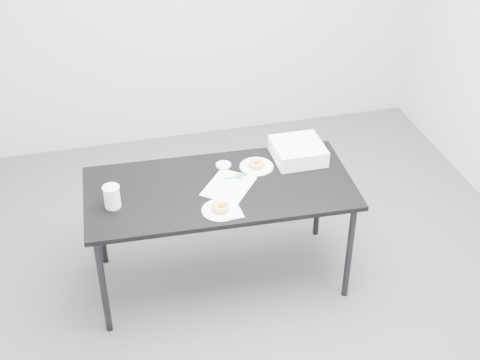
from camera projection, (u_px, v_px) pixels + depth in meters
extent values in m
plane|color=#4B4B50|center=(253.00, 280.00, 4.45)|extent=(4.00, 4.00, 0.00)
cube|color=black|center=(220.00, 188.00, 4.06)|extent=(1.66, 0.84, 0.03)
cylinder|color=black|center=(103.00, 287.00, 3.89)|extent=(0.04, 0.04, 0.71)
cylinder|color=black|center=(100.00, 220.00, 4.40)|extent=(0.04, 0.04, 0.71)
cylinder|color=black|center=(349.00, 252.00, 4.14)|extent=(0.04, 0.04, 0.71)
cylinder|color=black|center=(319.00, 194.00, 4.66)|extent=(0.04, 0.04, 0.71)
cube|color=white|center=(229.00, 186.00, 4.05)|extent=(0.39, 0.40, 0.00)
cube|color=green|center=(239.00, 176.00, 4.14)|extent=(0.07, 0.07, 0.00)
cylinder|color=#0D954E|center=(236.00, 177.00, 4.12)|extent=(0.15, 0.02, 0.01)
cube|color=white|center=(228.00, 212.00, 3.84)|extent=(0.16, 0.16, 0.00)
cylinder|color=white|center=(221.00, 210.00, 3.84)|extent=(0.22, 0.22, 0.01)
torus|color=gold|center=(220.00, 207.00, 3.83)|extent=(0.11, 0.11, 0.03)
cylinder|color=white|center=(256.00, 167.00, 4.23)|extent=(0.21, 0.21, 0.01)
torus|color=gold|center=(257.00, 164.00, 4.22)|extent=(0.11, 0.11, 0.03)
cylinder|color=white|center=(112.00, 197.00, 3.84)|extent=(0.09, 0.09, 0.14)
cylinder|color=white|center=(223.00, 165.00, 4.24)|extent=(0.10, 0.10, 0.01)
cube|color=white|center=(298.00, 151.00, 4.29)|extent=(0.31, 0.31, 0.10)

